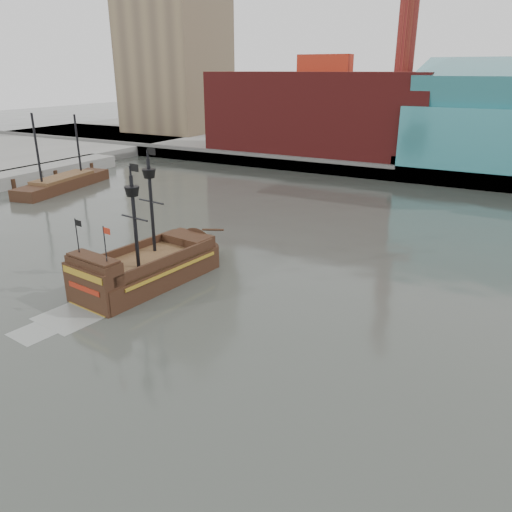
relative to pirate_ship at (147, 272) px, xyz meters
The scene contains 7 objects.
ground 16.26m from the pirate_ship, 37.24° to the right, with size 400.00×400.00×0.00m, color #2C2F29.
promenade_far 83.19m from the pirate_ship, 81.07° to the left, with size 220.00×60.00×2.00m, color slate.
seawall 54.24m from the pirate_ship, 76.23° to the left, with size 220.00×1.00×2.60m, color #4C4C49.
pier 49.40m from the pirate_ship, 155.88° to the left, with size 6.00×40.00×2.00m, color slate.
skyline 80.41m from the pirate_ship, 76.37° to the left, with size 149.00×45.00×62.00m.
pirate_ship is the anchor object (origin of this frame).
docked_vessel 41.69m from the pirate_ship, 148.12° to the left, with size 7.21×18.51×12.29m.
Camera 1 is at (14.47, -20.32, 17.40)m, focal length 35.00 mm.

